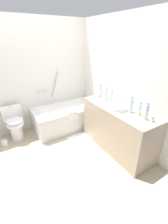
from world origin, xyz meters
TOP-DOWN VIEW (x-y plane):
  - ground_plane at (0.00, 0.00)m, footprint 3.87×3.87m
  - wall_back_tiled at (0.00, 1.23)m, footprint 3.27×0.10m
  - wall_right_mirror at (1.48, 0.00)m, footprint 0.10×2.76m
  - bathtub at (0.67, 0.79)m, footprint 1.48×0.78m
  - toilet at (-0.44, 0.90)m, footprint 0.38×0.50m
  - vanity_counter at (1.15, -0.40)m, footprint 0.56×1.49m
  - sink_basin at (1.11, -0.42)m, footprint 0.32×0.32m
  - sink_faucet at (1.30, -0.42)m, footprint 0.12×0.15m
  - water_bottle_0 at (1.17, -0.63)m, footprint 0.07×0.07m
  - water_bottle_1 at (1.21, 0.24)m, footprint 0.07×0.07m
  - water_bottle_2 at (1.18, -0.92)m, footprint 0.06×0.06m
  - water_bottle_3 at (1.16, -0.02)m, footprint 0.06×0.06m
  - water_bottle_4 at (1.20, -0.78)m, footprint 0.06×0.06m
  - water_bottle_5 at (1.15, -0.19)m, footprint 0.06×0.06m
  - drinking_glass_0 at (1.21, -1.01)m, footprint 0.07×0.07m
  - drinking_glass_1 at (1.14, 0.19)m, footprint 0.06×0.06m
  - drinking_glass_2 at (1.22, 0.05)m, footprint 0.07×0.07m
  - bath_mat at (0.79, 0.21)m, footprint 0.69×0.32m
  - toilet_paper_roll at (-0.70, 0.76)m, footprint 0.11×0.11m

SIDE VIEW (x-z plane):
  - ground_plane at x=0.00m, z-range 0.00..0.00m
  - bath_mat at x=0.79m, z-range 0.00..0.01m
  - toilet_paper_roll at x=-0.70m, z-range 0.00..0.11m
  - bathtub at x=0.67m, z-range -0.35..0.89m
  - toilet at x=-0.44m, z-range 0.03..0.71m
  - vanity_counter at x=1.15m, z-range 0.00..0.83m
  - sink_basin at x=1.11m, z-range 0.83..0.89m
  - sink_faucet at x=1.30m, z-range 0.83..0.90m
  - drinking_glass_0 at x=1.21m, z-range 0.83..0.92m
  - drinking_glass_2 at x=1.22m, z-range 0.83..0.93m
  - drinking_glass_1 at x=1.14m, z-range 0.83..0.94m
  - water_bottle_4 at x=1.20m, z-range 0.83..1.05m
  - water_bottle_1 at x=1.21m, z-range 0.83..1.06m
  - water_bottle_5 at x=1.15m, z-range 0.83..1.07m
  - water_bottle_0 at x=1.17m, z-range 0.83..1.09m
  - water_bottle_3 at x=1.16m, z-range 0.83..1.09m
  - water_bottle_2 at x=1.18m, z-range 0.83..1.09m
  - wall_back_tiled at x=0.00m, z-range 0.00..2.32m
  - wall_right_mirror at x=1.48m, z-range 0.00..2.32m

